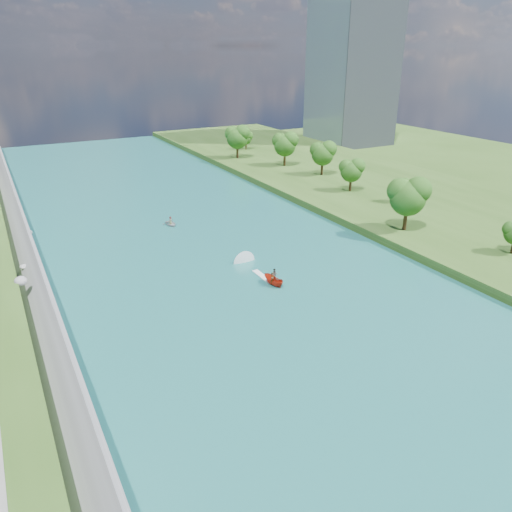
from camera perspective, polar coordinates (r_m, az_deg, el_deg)
ground at (r=60.12m, az=3.87°, el=-8.07°), size 260.00×260.00×0.00m
river_water at (r=75.79m, az=-4.15°, el=-1.17°), size 55.00×240.00×0.10m
berm_east at (r=104.51m, az=21.43°, el=4.53°), size 44.00×240.00×1.50m
riprap_bank at (r=69.11m, az=-23.88°, el=-4.10°), size 4.79×236.00×4.33m
office_tower at (r=177.04m, az=11.06°, el=22.23°), size 22.00×22.00×60.00m
trees_east at (r=99.09m, az=15.13°, el=7.84°), size 18.44×138.43×10.86m
motorboat at (r=71.14m, az=1.20°, el=-2.21°), size 3.60×18.68×2.10m
raft at (r=94.16m, az=-9.71°, el=3.73°), size 2.67×3.52×1.65m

